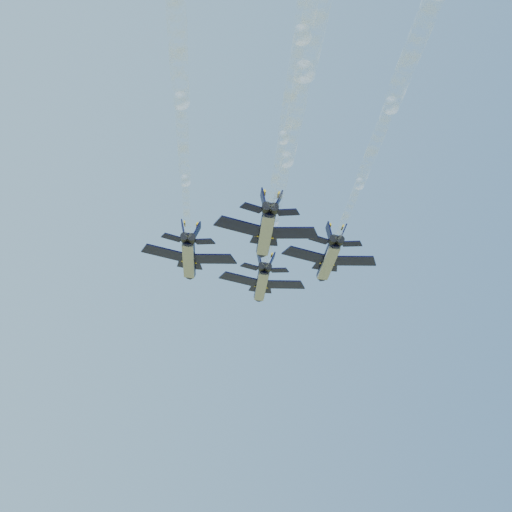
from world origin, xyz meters
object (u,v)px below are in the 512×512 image
jet_lead (262,284)px  jet_left (189,258)px  jet_right (328,260)px  jet_slot (266,232)px

jet_lead → jet_left: 14.13m
jet_lead → jet_right: size_ratio=1.00×
jet_lead → jet_left: (-13.04, -5.44, 0.00)m
jet_left → jet_right: (15.43, -7.38, 0.00)m
jet_left → jet_slot: same height
jet_right → jet_slot: size_ratio=1.00×
jet_left → jet_right: same height
jet_lead → jet_right: same height
jet_left → jet_slot: 12.96m
jet_left → jet_slot: size_ratio=1.00×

